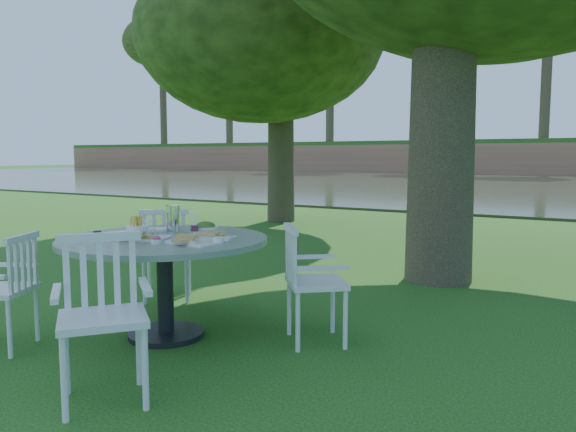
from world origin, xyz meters
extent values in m
plane|color=#14440E|center=(0.00, 0.00, 0.00)|extent=(140.00, 140.00, 0.00)
cylinder|color=black|center=(-0.51, -0.71, 0.02)|extent=(0.56, 0.56, 0.04)
cylinder|color=black|center=(-0.51, -0.71, 0.37)|extent=(0.12, 0.12, 0.67)
cylinder|color=slate|center=(-0.51, -0.71, 0.73)|extent=(1.51, 1.51, 0.04)
cylinder|color=white|center=(0.75, -0.27, 0.21)|extent=(0.03, 0.03, 0.42)
cylinder|color=white|center=(0.51, 0.02, 0.21)|extent=(0.03, 0.03, 0.42)
cylinder|color=white|center=(0.49, -0.48, 0.21)|extent=(0.03, 0.03, 0.42)
cylinder|color=white|center=(0.25, -0.20, 0.21)|extent=(0.03, 0.03, 0.42)
cube|color=white|center=(0.50, -0.23, 0.44)|extent=(0.57, 0.58, 0.04)
cube|color=white|center=(0.36, -0.35, 0.63)|extent=(0.31, 0.35, 0.43)
cylinder|color=white|center=(-1.22, 0.36, 0.21)|extent=(0.03, 0.03, 0.43)
cylinder|color=white|center=(-1.52, 0.13, 0.21)|extent=(0.03, 0.03, 0.43)
cylinder|color=white|center=(-1.01, 0.09, 0.21)|extent=(0.03, 0.03, 0.43)
cylinder|color=white|center=(-1.31, -0.14, 0.21)|extent=(0.03, 0.03, 0.43)
cube|color=white|center=(-1.27, 0.11, 0.44)|extent=(0.59, 0.58, 0.04)
cube|color=white|center=(-1.15, -0.04, 0.64)|extent=(0.37, 0.30, 0.44)
cylinder|color=white|center=(-1.24, -1.27, 0.20)|extent=(0.03, 0.03, 0.40)
cylinder|color=white|center=(-1.08, -1.59, 0.20)|extent=(0.03, 0.03, 0.40)
cube|color=white|center=(-1.30, -1.50, 0.41)|extent=(0.51, 0.53, 0.04)
cube|color=white|center=(-1.14, -1.42, 0.60)|extent=(0.22, 0.38, 0.41)
cylinder|color=white|center=(0.01, -1.98, 0.22)|extent=(0.04, 0.04, 0.45)
cylinder|color=white|center=(0.26, -1.67, 0.22)|extent=(0.04, 0.04, 0.45)
cylinder|color=white|center=(-0.27, -1.76, 0.22)|extent=(0.04, 0.04, 0.45)
cylinder|color=white|center=(-0.02, -1.45, 0.22)|extent=(0.04, 0.04, 0.45)
cube|color=white|center=(-0.01, -1.71, 0.47)|extent=(0.61, 0.62, 0.04)
cube|color=white|center=(-0.16, -1.59, 0.68)|extent=(0.32, 0.38, 0.46)
cube|color=white|center=(-0.61, -0.86, 0.75)|extent=(0.47, 0.38, 0.02)
cube|color=white|center=(-0.15, -0.82, 0.75)|extent=(0.37, 0.22, 0.01)
cube|color=white|center=(-0.19, -0.56, 0.75)|extent=(0.36, 0.26, 0.01)
cylinder|color=white|center=(-0.90, -0.76, 0.75)|extent=(0.27, 0.27, 0.01)
cylinder|color=white|center=(-0.82, -0.39, 0.75)|extent=(0.24, 0.24, 0.01)
cylinder|color=white|center=(-0.82, -0.68, 0.78)|extent=(0.16, 0.16, 0.06)
cylinder|color=white|center=(-0.35, -0.43, 0.78)|extent=(0.18, 0.18, 0.06)
cylinder|color=silver|center=(-0.61, -0.50, 0.86)|extent=(0.11, 0.11, 0.22)
cylinder|color=white|center=(-0.35, -0.56, 0.84)|extent=(0.07, 0.07, 0.18)
cylinder|color=white|center=(-0.70, -0.66, 0.81)|extent=(0.07, 0.07, 0.12)
cylinder|color=white|center=(-0.67, -0.72, 0.80)|extent=(0.06, 0.06, 0.11)
cylinder|color=white|center=(-0.35, -0.95, 0.76)|extent=(0.07, 0.07, 0.03)
cylinder|color=white|center=(-0.12, -0.87, 0.76)|extent=(0.07, 0.07, 0.03)
cylinder|color=white|center=(0.00, -0.72, 0.76)|extent=(0.08, 0.08, 0.03)
cylinder|color=white|center=(-0.97, -0.93, 0.76)|extent=(0.07, 0.07, 0.03)
ellipsoid|color=#1E310F|center=(-3.72, 6.03, 3.61)|extent=(3.85, 3.85, 2.69)
cube|color=#2E351F|center=(0.00, 23.00, 0.00)|extent=(100.00, 28.00, 0.12)
cylinder|color=black|center=(-40.00, 40.50, 8.70)|extent=(0.70, 0.70, 13.00)
ellipsoid|color=#1E310F|center=(-40.00, 40.50, 11.95)|extent=(5.60, 5.60, 4.48)
cylinder|color=black|center=(-31.00, 40.50, 8.70)|extent=(0.70, 0.70, 13.00)
ellipsoid|color=#1E310F|center=(-31.00, 40.50, 11.95)|extent=(5.60, 5.60, 4.48)
cylinder|color=black|center=(-22.00, 40.50, 8.70)|extent=(0.70, 0.70, 13.00)
ellipsoid|color=#1E310F|center=(-22.00, 40.50, 11.95)|extent=(5.60, 5.60, 4.48)
cylinder|color=black|center=(-13.00, 40.50, 8.70)|extent=(0.70, 0.70, 13.00)
ellipsoid|color=#1E310F|center=(-13.00, 40.50, 11.95)|extent=(5.60, 5.60, 4.48)
cylinder|color=black|center=(-4.00, 40.50, 8.70)|extent=(0.70, 0.70, 13.00)
ellipsoid|color=#1E310F|center=(-4.00, 40.50, 11.95)|extent=(5.60, 5.60, 4.48)
camera|label=1|loc=(2.38, -3.71, 1.34)|focal=35.00mm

